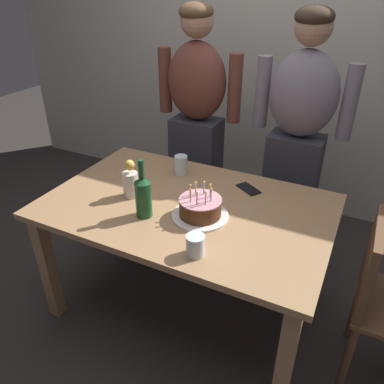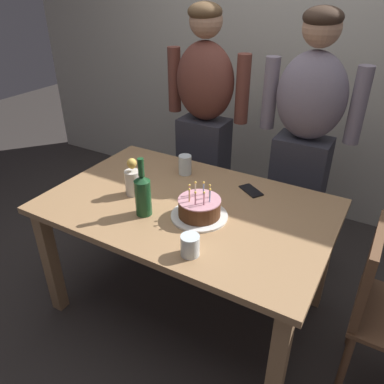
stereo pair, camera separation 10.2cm
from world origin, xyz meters
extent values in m
plane|color=#332D2B|center=(0.00, 0.00, 0.00)|extent=(10.00, 10.00, 0.00)
cube|color=beige|center=(0.00, 1.55, 1.30)|extent=(5.20, 0.10, 2.60)
cube|color=#A37A51|center=(0.00, 0.00, 0.72)|extent=(1.50, 0.96, 0.03)
cube|color=#A37A51|center=(-0.68, -0.41, 0.35)|extent=(0.07, 0.07, 0.70)
cube|color=#A37A51|center=(0.68, -0.41, 0.35)|extent=(0.07, 0.07, 0.70)
cube|color=#A37A51|center=(-0.68, 0.41, 0.35)|extent=(0.07, 0.07, 0.70)
cube|color=#A37A51|center=(0.68, 0.41, 0.35)|extent=(0.07, 0.07, 0.70)
cylinder|color=white|center=(0.12, -0.08, 0.75)|extent=(0.29, 0.29, 0.01)
cylinder|color=#512D19|center=(0.12, -0.08, 0.79)|extent=(0.21, 0.21, 0.08)
cylinder|color=#D18E9E|center=(0.12, -0.08, 0.84)|extent=(0.21, 0.21, 0.01)
cylinder|color=pink|center=(0.16, -0.11, 0.87)|extent=(0.01, 0.01, 0.06)
sphere|color=#F9C64C|center=(0.16, -0.11, 0.91)|extent=(0.01, 0.01, 0.01)
cylinder|color=#93B7DB|center=(0.17, -0.07, 0.87)|extent=(0.01, 0.01, 0.06)
sphere|color=#F9C64C|center=(0.17, -0.07, 0.91)|extent=(0.01, 0.01, 0.01)
cylinder|color=#EAB266|center=(0.15, -0.04, 0.87)|extent=(0.01, 0.01, 0.06)
sphere|color=#F9C64C|center=(0.15, -0.04, 0.91)|extent=(0.01, 0.01, 0.01)
cylinder|color=#93B7DB|center=(0.11, -0.03, 0.87)|extent=(0.01, 0.01, 0.06)
sphere|color=#F9C64C|center=(0.11, -0.03, 0.91)|extent=(0.01, 0.01, 0.01)
cylinder|color=beige|center=(0.07, -0.05, 0.87)|extent=(0.01, 0.01, 0.06)
sphere|color=#F9C64C|center=(0.07, -0.05, 0.91)|extent=(0.01, 0.01, 0.01)
cylinder|color=pink|center=(0.06, -0.08, 0.87)|extent=(0.01, 0.01, 0.06)
sphere|color=#F9C64C|center=(0.06, -0.08, 0.91)|extent=(0.01, 0.01, 0.01)
cylinder|color=#EAB266|center=(0.08, -0.12, 0.87)|extent=(0.01, 0.01, 0.06)
sphere|color=#F9C64C|center=(0.08, -0.12, 0.91)|extent=(0.01, 0.01, 0.01)
cylinder|color=pink|center=(0.12, -0.13, 0.87)|extent=(0.01, 0.01, 0.06)
sphere|color=#F9C64C|center=(0.12, -0.13, 0.91)|extent=(0.01, 0.01, 0.01)
cylinder|color=silver|center=(-0.19, 0.30, 0.80)|extent=(0.08, 0.08, 0.12)
cylinder|color=silver|center=(0.22, -0.35, 0.79)|extent=(0.08, 0.08, 0.10)
cylinder|color=#194723|center=(-0.14, -0.19, 0.83)|extent=(0.08, 0.08, 0.19)
cone|color=#194723|center=(-0.14, -0.19, 0.94)|extent=(0.08, 0.08, 0.03)
cylinder|color=#194723|center=(-0.14, -0.19, 1.00)|extent=(0.03, 0.03, 0.09)
cube|color=black|center=(0.24, 0.29, 0.74)|extent=(0.16, 0.14, 0.01)
cylinder|color=silver|center=(-0.31, -0.06, 0.81)|extent=(0.08, 0.08, 0.14)
sphere|color=gold|center=(-0.31, -0.06, 0.91)|extent=(0.04, 0.04, 0.04)
sphere|color=gold|center=(-0.30, -0.06, 0.93)|extent=(0.05, 0.05, 0.05)
cube|color=#33333D|center=(-0.32, 0.78, 0.46)|extent=(0.34, 0.23, 0.92)
ellipsoid|color=brown|center=(-0.32, 0.78, 1.18)|extent=(0.41, 0.27, 0.52)
sphere|color=tan|center=(-0.32, 0.78, 1.55)|extent=(0.21, 0.21, 0.21)
ellipsoid|color=brown|center=(-0.32, 0.76, 1.60)|extent=(0.21, 0.21, 0.12)
cylinder|color=brown|center=(-0.06, 0.81, 1.15)|extent=(0.09, 0.09, 0.44)
cylinder|color=brown|center=(-0.58, 0.81, 1.15)|extent=(0.09, 0.09, 0.44)
cube|color=#33333D|center=(0.38, 0.78, 0.46)|extent=(0.34, 0.23, 0.92)
ellipsoid|color=slate|center=(0.38, 0.78, 1.18)|extent=(0.41, 0.27, 0.52)
sphere|color=tan|center=(0.38, 0.78, 1.55)|extent=(0.21, 0.21, 0.21)
ellipsoid|color=#38281E|center=(0.38, 0.76, 1.60)|extent=(0.21, 0.21, 0.12)
cylinder|color=slate|center=(0.64, 0.81, 1.15)|extent=(0.09, 0.09, 0.44)
cylinder|color=slate|center=(0.12, 0.81, 1.15)|extent=(0.09, 0.09, 0.44)
cube|color=brown|center=(0.92, 0.02, 0.67)|extent=(0.04, 0.40, 0.40)
cylinder|color=brown|center=(0.93, -0.16, 0.23)|extent=(0.04, 0.04, 0.45)
cylinder|color=brown|center=(0.93, 0.20, 0.23)|extent=(0.04, 0.04, 0.45)
camera|label=1|loc=(0.78, -1.51, 1.79)|focal=35.20mm
camera|label=2|loc=(0.87, -1.46, 1.79)|focal=35.20mm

